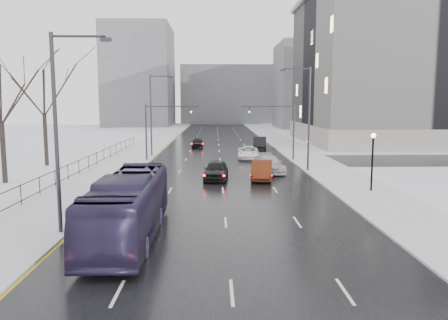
{
  "coord_description": "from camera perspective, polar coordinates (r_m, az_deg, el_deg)",
  "views": [
    {
      "loc": [
        -0.57,
        -1.57,
        6.66
      ],
      "look_at": [
        0.07,
        29.89,
        2.5
      ],
      "focal_mm": 35.0,
      "sensor_mm": 36.0,
      "label": 1
    }
  ],
  "objects": [
    {
      "name": "lamppost_r_mid",
      "position": [
        33.83,
        18.84,
        0.82
      ],
      "size": [
        0.36,
        0.36,
        4.28
      ],
      "color": "black",
      "rests_on": "sidewalk_right"
    },
    {
      "name": "cross_road",
      "position": [
        50.02,
        -0.5,
        -0.1
      ],
      "size": [
        130.0,
        10.0,
        0.04
      ],
      "primitive_type": "cube",
      "color": "black",
      "rests_on": "ground"
    },
    {
      "name": "tree_park_d",
      "position": [
        40.08,
        -26.64,
        -2.84
      ],
      "size": [
        8.75,
        8.75,
        12.5
      ],
      "primitive_type": null,
      "color": "black",
      "rests_on": "ground"
    },
    {
      "name": "streetlight_l_far",
      "position": [
        54.12,
        -9.29,
        6.33
      ],
      "size": [
        2.95,
        0.25,
        10.0
      ],
      "color": "#2D2D33",
      "rests_on": "ground"
    },
    {
      "name": "no_uturn_sign",
      "position": [
        46.81,
        10.89,
        2.05
      ],
      "size": [
        0.6,
        0.06,
        2.7
      ],
      "color": "#2D2D33",
      "rests_on": "sidewalk_right"
    },
    {
      "name": "bldg_far_center",
      "position": [
        141.67,
        0.69,
        8.48
      ],
      "size": [
        30.0,
        18.0,
        18.0
      ],
      "primitive_type": "cube",
      "color": "slate",
      "rests_on": "ground"
    },
    {
      "name": "sidewalk_left",
      "position": [
        62.72,
        -10.27,
        1.39
      ],
      "size": [
        5.0,
        150.0,
        0.16
      ],
      "primitive_type": "cube",
      "color": "silver",
      "rests_on": "ground"
    },
    {
      "name": "civic_building",
      "position": [
        81.85,
        25.01,
        10.03
      ],
      "size": [
        41.0,
        31.0,
        24.8
      ],
      "color": "gray",
      "rests_on": "ground"
    },
    {
      "name": "sedan_center_near",
      "position": [
        37.61,
        -1.04,
        -1.31
      ],
      "size": [
        2.32,
        5.04,
        1.67
      ],
      "primitive_type": "imported",
      "rotation": [
        0.0,
        0.0,
        -0.07
      ],
      "color": "black",
      "rests_on": "road"
    },
    {
      "name": "sedan_right_cross",
      "position": [
        51.51,
        3.21,
        0.97
      ],
      "size": [
        2.65,
        5.43,
        1.49
      ],
      "primitive_type": "imported",
      "rotation": [
        0.0,
        0.0,
        -0.04
      ],
      "color": "white",
      "rests_on": "road"
    },
    {
      "name": "sidewalk_right",
      "position": [
        62.91,
        8.98,
        1.44
      ],
      "size": [
        5.0,
        150.0,
        0.16
      ],
      "primitive_type": "cube",
      "color": "silver",
      "rests_on": "ground"
    },
    {
      "name": "sedan_right_far",
      "position": [
        41.77,
        5.82,
        -0.49
      ],
      "size": [
        3.02,
        5.88,
        1.63
      ],
      "primitive_type": "imported",
      "rotation": [
        0.0,
        0.0,
        0.14
      ],
      "color": "#B0B1B4",
      "rests_on": "road"
    },
    {
      "name": "bus",
      "position": [
        21.95,
        -12.31,
        -5.94
      ],
      "size": [
        2.77,
        11.35,
        3.15
      ],
      "primitive_type": "imported",
      "rotation": [
        0.0,
        0.0,
        0.01
      ],
      "color": "#2E264A",
      "rests_on": "road"
    },
    {
      "name": "sedan_center_far",
      "position": [
        64.51,
        -3.5,
        2.26
      ],
      "size": [
        1.78,
        4.2,
        1.42
      ],
      "primitive_type": "imported",
      "rotation": [
        0.0,
        0.0,
        0.02
      ],
      "color": "black",
      "rests_on": "road"
    },
    {
      "name": "mast_signal_right",
      "position": [
        50.26,
        7.9,
        4.55
      ],
      "size": [
        6.1,
        0.33,
        6.5
      ],
      "color": "#2D2D33",
      "rests_on": "ground"
    },
    {
      "name": "streetlight_r_mid",
      "position": [
        42.49,
        10.76,
        6.0
      ],
      "size": [
        2.95,
        0.25,
        10.0
      ],
      "color": "#2D2D33",
      "rests_on": "ground"
    },
    {
      "name": "mast_signal_left",
      "position": [
        50.1,
        -8.94,
        4.52
      ],
      "size": [
        6.1,
        0.33,
        6.5
      ],
      "color": "#2D2D33",
      "rests_on": "ground"
    },
    {
      "name": "bldg_far_right",
      "position": [
        120.1,
        12.77,
        9.42
      ],
      "size": [
        24.0,
        20.0,
        22.0
      ],
      "primitive_type": "cube",
      "color": "slate",
      "rests_on": "ground"
    },
    {
      "name": "tree_park_e",
      "position": [
        49.32,
        -22.1,
        -0.79
      ],
      "size": [
        9.45,
        9.45,
        13.5
      ],
      "primitive_type": null,
      "color": "black",
      "rests_on": "ground"
    },
    {
      "name": "iron_fence",
      "position": [
        34.42,
        -22.34,
        -2.66
      ],
      "size": [
        0.06,
        70.0,
        1.3
      ],
      "color": "black",
      "rests_on": "sidewalk_left"
    },
    {
      "name": "bldg_far_left",
      "position": [
        128.58,
        -10.95,
        10.67
      ],
      "size": [
        18.0,
        22.0,
        28.0
      ],
      "primitive_type": "cube",
      "color": "slate",
      "rests_on": "ground"
    },
    {
      "name": "streetlight_l_near",
      "position": [
        22.9,
        -20.61,
        4.44
      ],
      "size": [
        2.95,
        0.25,
        10.0
      ],
      "color": "#2D2D33",
      "rests_on": "ground"
    },
    {
      "name": "park_strip",
      "position": [
        64.9,
        -18.58,
        1.3
      ],
      "size": [
        14.0,
        150.0,
        0.12
      ],
      "primitive_type": "cube",
      "color": "white",
      "rests_on": "ground"
    },
    {
      "name": "sedan_right_distant",
      "position": [
        62.89,
        4.7,
        2.25
      ],
      "size": [
        2.4,
        5.37,
        1.71
      ],
      "primitive_type": "imported",
      "rotation": [
        0.0,
        0.0,
        -0.12
      ],
      "color": "black",
      "rests_on": "road"
    },
    {
      "name": "sedan_right_near",
      "position": [
        37.73,
        4.96,
        -1.34
      ],
      "size": [
        2.35,
        5.15,
        1.64
      ],
      "primitive_type": "imported",
      "rotation": [
        0.0,
        0.0,
        -0.13
      ],
      "color": "#541F0E",
      "rests_on": "road"
    },
    {
      "name": "road",
      "position": [
        61.93,
        -0.63,
        1.38
      ],
      "size": [
        16.0,
        150.0,
        0.04
      ],
      "primitive_type": "cube",
      "color": "black",
      "rests_on": "ground"
    }
  ]
}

